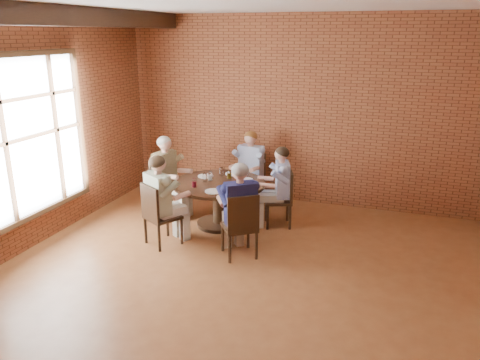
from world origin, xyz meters
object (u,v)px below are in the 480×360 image
(chair_a, at_px, (283,196))
(diner_d, at_px, (162,201))
(chair_c, at_px, (164,185))
(diner_b, at_px, (250,169))
(diner_c, at_px, (168,176))
(smartphone, at_px, (246,188))
(diner_a, at_px, (279,187))
(chair_b, at_px, (252,177))
(dining_table, at_px, (219,195))
(chair_e, at_px, (241,224))
(diner_e, at_px, (239,210))
(chair_d, at_px, (157,213))

(chair_a, xyz_separation_m, diner_d, (-1.53, -1.29, 0.18))
(chair_c, distance_m, diner_d, 1.27)
(diner_b, distance_m, chair_c, 1.57)
(diner_c, xyz_separation_m, smartphone, (1.54, -0.35, 0.06))
(diner_a, height_order, chair_b, diner_a)
(diner_a, xyz_separation_m, chair_b, (-0.73, 0.86, -0.15))
(dining_table, xyz_separation_m, diner_d, (-0.54, -0.94, 0.16))
(diner_a, height_order, diner_c, diner_c)
(chair_e, bearing_deg, diner_c, -69.84)
(chair_a, relative_size, chair_b, 0.97)
(diner_a, distance_m, chair_e, 1.35)
(diner_c, distance_m, smartphone, 1.58)
(dining_table, xyz_separation_m, diner_e, (0.67, -0.93, 0.16))
(chair_b, distance_m, diner_e, 2.17)
(diner_a, bearing_deg, diner_e, -30.37)
(chair_d, xyz_separation_m, diner_d, (0.05, 0.08, 0.17))
(chair_c, xyz_separation_m, diner_e, (1.78, -1.12, 0.17))
(diner_c, distance_m, diner_e, 2.02)
(dining_table, xyz_separation_m, diner_a, (0.91, 0.32, 0.14))
(diner_c, height_order, diner_e, diner_c)
(dining_table, relative_size, diner_b, 1.09)
(diner_a, bearing_deg, diner_d, -68.47)
(chair_e, relative_size, diner_e, 0.70)
(chair_d, xyz_separation_m, chair_e, (1.31, 0.01, -0.00))
(diner_b, distance_m, smartphone, 1.31)
(chair_b, height_order, smartphone, chair_b)
(chair_c, height_order, chair_e, chair_c)
(diner_a, bearing_deg, diner_c, -105.06)
(chair_c, height_order, diner_e, diner_e)
(chair_b, bearing_deg, diner_d, -100.09)
(dining_table, distance_m, chair_d, 1.17)
(dining_table, distance_m, diner_a, 0.98)
(diner_d, xyz_separation_m, smartphone, (1.06, 0.76, 0.06))
(chair_d, bearing_deg, chair_b, -79.32)
(diner_a, distance_m, diner_d, 1.92)
(chair_a, bearing_deg, smartphone, -61.39)
(chair_b, bearing_deg, diner_c, -131.37)
(dining_table, distance_m, chair_a, 1.05)
(chair_b, xyz_separation_m, diner_e, (0.49, -2.11, 0.17))
(diner_b, height_order, chair_e, diner_b)
(diner_b, distance_m, diner_e, 2.08)
(diner_a, xyz_separation_m, smartphone, (-0.39, -0.50, 0.09))
(chair_d, height_order, diner_e, diner_e)
(chair_c, bearing_deg, smartphone, -92.91)
(chair_a, height_order, diner_d, diner_d)
(chair_a, distance_m, diner_e, 1.33)
(chair_a, height_order, diner_e, diner_e)
(dining_table, height_order, chair_a, chair_a)
(dining_table, bearing_deg, chair_e, -54.28)
(diner_d, distance_m, diner_e, 1.21)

